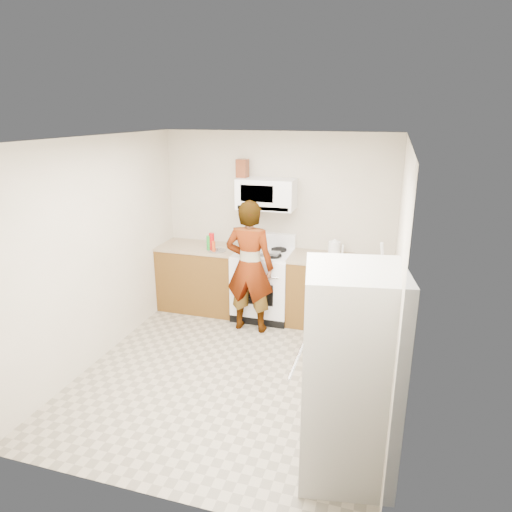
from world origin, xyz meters
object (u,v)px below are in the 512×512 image
at_px(microwave, 266,194).
at_px(person, 250,267).
at_px(kettle, 334,249).
at_px(fridge, 349,376).
at_px(gas_range, 263,283).
at_px(saucepan, 252,242).

relative_size(microwave, person, 0.44).
relative_size(microwave, kettle, 3.98).
xyz_separation_m(fridge, kettle, (-0.47, 2.68, 0.18)).
bearing_deg(person, fridge, 124.59).
relative_size(gas_range, kettle, 5.92).
relative_size(person, saucepan, 7.02).
bearing_deg(gas_range, person, -97.53).
distance_m(microwave, kettle, 1.15).
xyz_separation_m(gas_range, kettle, (0.93, 0.09, 0.55)).
bearing_deg(microwave, kettle, -2.04).
bearing_deg(person, gas_range, -97.17).
bearing_deg(saucepan, fridge, -59.50).
height_order(gas_range, microwave, microwave).
distance_m(fridge, kettle, 2.73).
xyz_separation_m(microwave, person, (-0.06, -0.57, -0.84)).
distance_m(gas_range, person, 0.58).
bearing_deg(microwave, gas_range, -90.00).
bearing_deg(saucepan, kettle, -1.57).
height_order(microwave, kettle, microwave).
height_order(gas_range, person, person).
bearing_deg(microwave, person, -95.85).
distance_m(microwave, person, 1.02).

